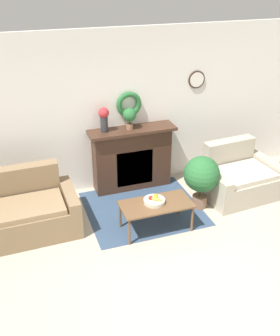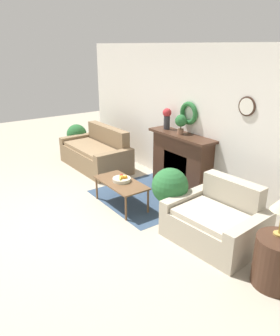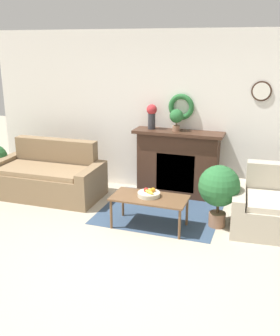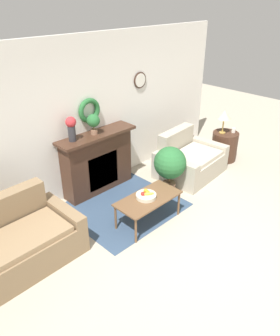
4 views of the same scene
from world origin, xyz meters
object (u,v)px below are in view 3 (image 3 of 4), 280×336
Objects in this scene: couch_left at (48,177)px; coffee_table at (149,200)px; fruit_bowl at (149,194)px; potted_plant_on_mantel at (176,117)px; potted_plant_floor_by_loveseat at (219,188)px; loveseat_right at (280,209)px; vase_on_mantel_left at (152,115)px; fireplace at (178,163)px.

couch_left is 1.76× the size of coffee_table.
potted_plant_on_mantel is at bearing 88.08° from fruit_bowl.
potted_plant_floor_by_loveseat is (0.91, 0.31, 0.09)m from fruit_bowl.
potted_plant_floor_by_loveseat reaches higher than loveseat_right.
vase_on_mantel_left is at bearing 23.41° from couch_left.
fireplace is at bearing 87.20° from coffee_table.
potted_plant_on_mantel is (-0.04, -0.01, 0.78)m from fireplace.
potted_plant_floor_by_loveseat reaches higher than fruit_bowl.
fireplace reaches higher than loveseat_right.
loveseat_right is 4.30× the size of fruit_bowl.
loveseat_right is 3.81× the size of potted_plant_on_mantel.
fireplace is 1.65× the size of potted_plant_floor_by_loveseat.
couch_left is 4.52× the size of vase_on_mantel_left.
fireplace is 0.80× the size of couch_left.
fruit_bowl is (-0.02, 0.03, 0.08)m from coffee_table.
fruit_bowl is 0.89× the size of potted_plant_on_mantel.
loveseat_right is 1.52× the size of potted_plant_floor_by_loveseat.
loveseat_right is (1.65, -0.80, -0.27)m from fireplace.
vase_on_mantel_left reaches higher than potted_plant_floor_by_loveseat.
loveseat_right is at bearing -25.06° from potted_plant_on_mantel.
couch_left is 2.91m from potted_plant_floor_by_loveseat.
potted_plant_on_mantel reaches higher than fireplace.
coffee_table is at bearing -92.80° from fireplace.
couch_left is 2.04m from vase_on_mantel_left.
couch_left is at bearing 174.14° from loveseat_right.
fireplace reaches higher than fruit_bowl.
potted_plant_floor_by_loveseat is at bearing -50.03° from fireplace.
vase_on_mantel_left reaches higher than potted_plant_on_mantel.
loveseat_right is at bearing -25.99° from fireplace.
fruit_bowl is (-0.08, -1.30, -0.07)m from fireplace.
couch_left is 2.37m from potted_plant_on_mantel.
vase_on_mantel_left is 0.46× the size of potted_plant_floor_by_loveseat.
potted_plant_on_mantel is (0.04, 1.28, 0.85)m from fruit_bowl.
vase_on_mantel_left is (1.59, 0.73, 1.03)m from couch_left.
coffee_table is 3.34× the size of fruit_bowl.
coffee_table is at bearing -91.11° from potted_plant_on_mantel.
loveseat_right is at bearing 12.95° from potted_plant_floor_by_loveseat.
potted_plant_on_mantel is at bearing 150.27° from loveseat_right.
loveseat_right is 2.13m from potted_plant_on_mantel.
fruit_bowl is 0.97m from potted_plant_floor_by_loveseat.
vase_on_mantel_left is at bearing 154.37° from loveseat_right.
couch_left is 1.36× the size of loveseat_right.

